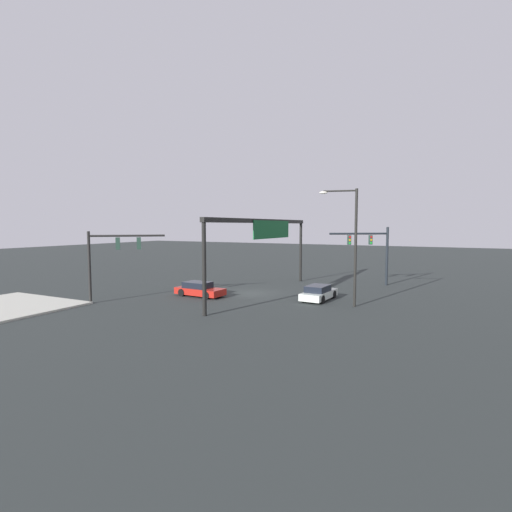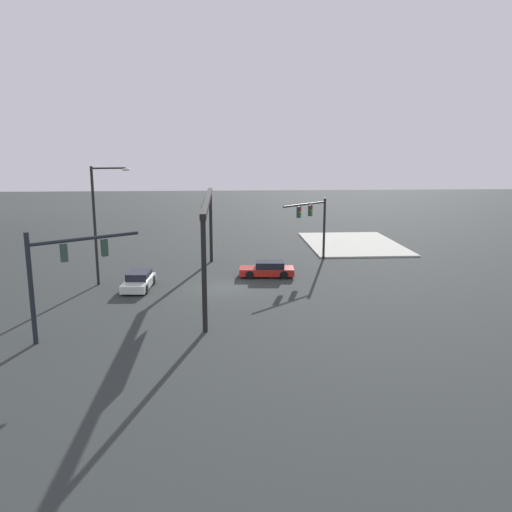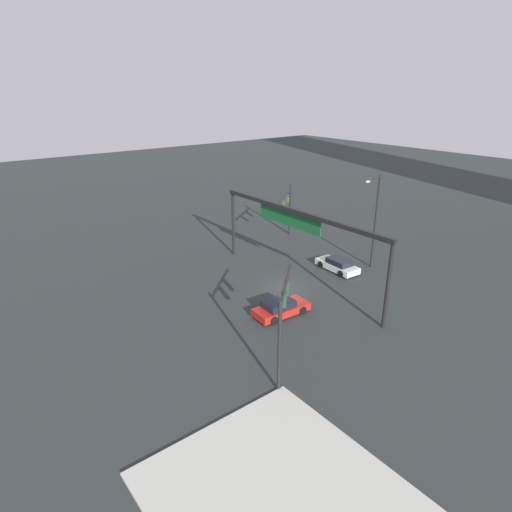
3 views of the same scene
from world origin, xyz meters
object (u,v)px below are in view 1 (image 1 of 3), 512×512
at_px(streetlamp_curved_arm, 351,239).
at_px(sedan_car_approaching, 319,293).
at_px(traffic_signal_near_corner, 373,246).
at_px(sedan_car_waiting_far, 199,289).
at_px(traffic_signal_opposite_side, 111,252).

bearing_deg(streetlamp_curved_arm, sedan_car_approaching, -37.70).
relative_size(traffic_signal_near_corner, sedan_car_waiting_far, 1.34).
bearing_deg(traffic_signal_near_corner, sedan_car_approaching, 39.74).
bearing_deg(streetlamp_curved_arm, traffic_signal_near_corner, -100.02).
height_order(streetlamp_curved_arm, sedan_car_approaching, streetlamp_curved_arm).
height_order(traffic_signal_near_corner, sedan_car_waiting_far, traffic_signal_near_corner).
relative_size(streetlamp_curved_arm, sedan_car_approaching, 2.02).
distance_m(traffic_signal_opposite_side, sedan_car_approaching, 16.68).
height_order(traffic_signal_near_corner, sedan_car_approaching, traffic_signal_near_corner).
bearing_deg(sedan_car_approaching, streetlamp_curved_arm, -111.54).
bearing_deg(streetlamp_curved_arm, sedan_car_waiting_far, -4.99).
xyz_separation_m(traffic_signal_near_corner, traffic_signal_opposite_side, (17.92, -16.54, 0.00)).
xyz_separation_m(traffic_signal_opposite_side, sedan_car_waiting_far, (-5.27, 4.53, -3.37)).
bearing_deg(traffic_signal_near_corner, streetlamp_curved_arm, 56.20).
relative_size(traffic_signal_near_corner, traffic_signal_opposite_side, 1.05).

